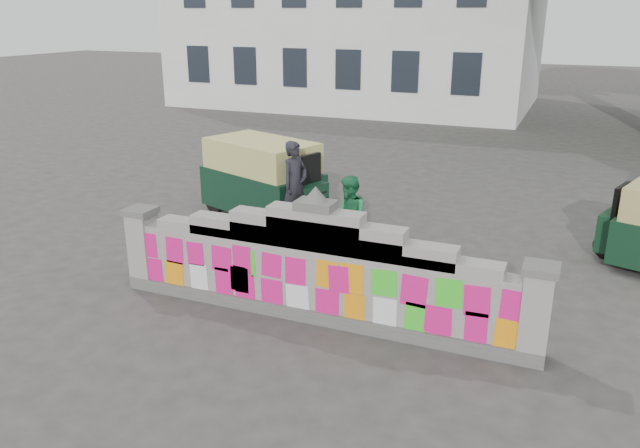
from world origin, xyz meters
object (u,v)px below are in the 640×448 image
object	(u,v)px
cyclist_rider	(295,197)
pedestrian	(349,218)
cyclist_bike	(295,214)
rickshaw_left	(265,178)

from	to	relation	value
cyclist_rider	pedestrian	size ratio (longest dim) A/B	1.11
cyclist_bike	rickshaw_left	world-z (taller)	rickshaw_left
pedestrian	rickshaw_left	bearing A→B (deg)	-152.73
cyclist_rider	pedestrian	distance (m)	1.46
pedestrian	cyclist_bike	bearing A→B (deg)	-144.34
rickshaw_left	pedestrian	bearing A→B (deg)	-11.68
cyclist_bike	pedestrian	xyz separation A→B (m)	(1.33, -0.59, 0.26)
cyclist_bike	cyclist_rider	size ratio (longest dim) A/B	1.12
cyclist_rider	rickshaw_left	size ratio (longest dim) A/B	0.55
cyclist_bike	cyclist_rider	distance (m)	0.35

